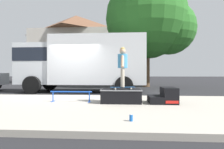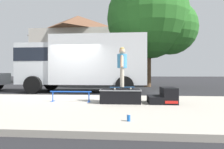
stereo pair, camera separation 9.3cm
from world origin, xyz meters
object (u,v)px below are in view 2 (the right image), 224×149
Objects in this scene: kicker_ramp at (164,97)px; skater_kid at (122,63)px; skate_box at (121,95)px; skateboard at (122,87)px; soda_can at (129,118)px; box_truck at (83,62)px; street_tree_main at (152,21)px; grind_rail at (71,94)px.

kicker_ramp is 0.67× the size of skater_kid.
skater_kid is at bearing 4.40° from skate_box.
skateboard is 6.39× the size of soda_can.
box_truck is at bearing 116.76° from skateboard.
street_tree_main is at bearing 77.32° from skateboard.
skateboard is (-1.28, 0.00, 0.27)m from kicker_ramp.
skater_kid reaches higher than grind_rail.
skater_kid is 0.18× the size of box_truck.
grind_rail is (-1.61, 0.06, 0.03)m from skate_box.
skateboard is 10.58m from street_tree_main.
grind_rail is at bearing -81.27° from box_truck.
soda_can is at bearing -52.43° from grind_rail.
skate_box is 0.25m from skateboard.
soda_can is (0.19, -2.34, -0.41)m from skateboard.
grind_rail is 0.16× the size of street_tree_main.
soda_can is 0.01× the size of street_tree_main.
box_truck reaches higher than grind_rail.
street_tree_main is (0.81, 9.29, 4.89)m from kicker_ramp.
street_tree_main is (2.09, 9.29, 3.87)m from skater_kid.
skate_box is 2.35m from soda_can.
skate_box is at bearing -2.20° from grind_rail.
grind_rail is 1.66m from skateboard.
box_truck is at bearing 98.73° from grind_rail.
grind_rail is 3.03m from soda_can.
skater_kid is at bearing -102.68° from street_tree_main.
skater_kid reaches higher than skateboard.
kicker_ramp is 10.53m from street_tree_main.
kicker_ramp is at bearing -0.02° from skate_box.
grind_rail is at bearing -112.04° from street_tree_main.
street_tree_main reaches higher than skate_box.
skate_box is at bearing -102.92° from street_tree_main.
skateboard is at bearing 90.00° from skater_kid.
skate_box is 9.74× the size of soda_can.
grind_rail is 10.67× the size of soda_can.
skate_box is 0.91× the size of grind_rail.
skateboard reaches higher than kicker_ramp.
soda_can is 7.61m from box_truck.
skater_kid is 5.24m from box_truck.
kicker_ramp reaches higher than grind_rail.
soda_can is at bearing -85.24° from skateboard.
grind_rail reaches higher than soda_can.
street_tree_main is at bearing 46.10° from box_truck.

